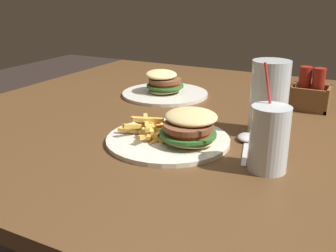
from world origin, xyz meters
name	(u,v)px	position (x,y,z in m)	size (l,w,h in m)	color
dining_table	(211,154)	(0.00, 0.00, 0.61)	(1.42, 1.25, 0.71)	brown
meal_plate_near	(176,133)	(0.00, -0.21, 0.74)	(0.28, 0.28, 0.08)	silver
beer_glass	(269,100)	(0.16, -0.06, 0.80)	(0.09, 0.09, 0.18)	silver
juice_glass	(269,140)	(0.21, -0.25, 0.78)	(0.07, 0.07, 0.20)	silver
spoon	(247,139)	(0.14, -0.13, 0.72)	(0.07, 0.17, 0.02)	silver
meal_plate_far	(164,88)	(-0.22, 0.14, 0.74)	(0.28, 0.28, 0.08)	silver
condiment_caddy	(310,94)	(0.22, 0.20, 0.76)	(0.11, 0.09, 0.12)	brown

